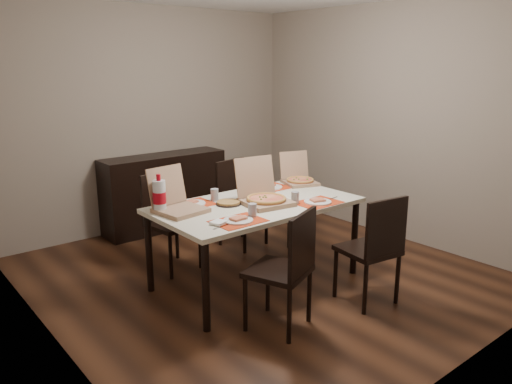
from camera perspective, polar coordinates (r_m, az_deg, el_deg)
ground at (r=4.84m, az=0.39°, el=-9.36°), size 3.80×4.00×0.02m
room_walls at (r=4.77m, az=-2.98°, el=11.92°), size 3.84×4.02×2.62m
sideboard at (r=6.09m, az=-10.39°, el=0.03°), size 1.50×0.40×0.90m
dining_table at (r=4.43m, az=0.00°, el=-2.09°), size 1.80×1.00×0.75m
chair_near_left at (r=3.70m, az=3.58°, el=-8.36°), size 0.55×0.55×0.93m
chair_near_right at (r=4.19m, az=13.37°, el=-5.99°), size 0.47×0.47×0.93m
chair_far_left at (r=4.90m, az=-10.03°, el=-2.78°), size 0.47×0.47×0.93m
chair_far_right at (r=5.45m, az=-2.05°, el=-0.77°), size 0.49×0.49×0.93m
setting_near_left at (r=3.92m, az=-1.86°, el=-2.97°), size 0.47×0.30×0.11m
setting_near_right at (r=4.43m, az=6.36°, el=-0.99°), size 0.50×0.30×0.11m
setting_far_left at (r=4.41m, az=-7.05°, el=-1.11°), size 0.53×0.30×0.11m
setting_far_right at (r=4.88m, az=1.30°, el=0.57°), size 0.47×0.30×0.11m
napkin_loose at (r=4.35m, az=0.93°, el=-1.35°), size 0.16×0.16×0.02m
pizza_box_center at (r=4.37m, az=0.95°, el=-0.59°), size 0.44×0.48×0.39m
pizza_box_right at (r=5.12m, az=4.92°, el=1.54°), size 0.41×0.43×0.31m
pizza_box_left at (r=4.19m, az=-8.98°, el=-1.42°), size 0.41×0.44×0.36m
faina_plate at (r=4.36m, az=-3.18°, el=-1.27°), size 0.22×0.22×0.03m
dip_bowl at (r=4.56m, az=-0.36°, el=-0.53°), size 0.17×0.17×0.03m
soda_bottle at (r=4.16m, az=-10.98°, el=-0.54°), size 0.11×0.11×0.33m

